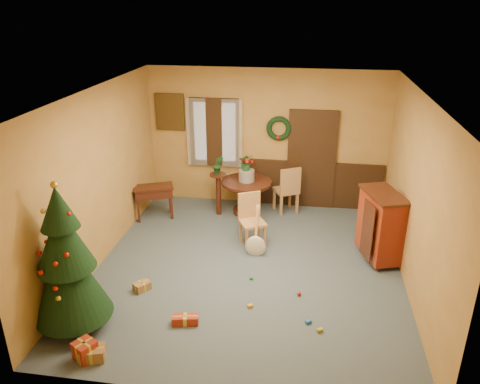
% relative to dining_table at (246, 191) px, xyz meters
% --- Properties ---
extents(room_envelope, '(5.50, 5.50, 5.50)m').
position_rel_dining_table_xyz_m(room_envelope, '(0.54, 0.55, 0.62)').
color(room_envelope, '#384551').
rests_on(room_envelope, ground).
extents(dining_table, '(1.04, 1.04, 0.71)m').
position_rel_dining_table_xyz_m(dining_table, '(0.00, 0.00, 0.00)').
color(dining_table, black).
rests_on(dining_table, floor).
extents(urn, '(0.32, 0.32, 0.24)m').
position_rel_dining_table_xyz_m(urn, '(0.00, 0.00, 0.33)').
color(urn, slate).
rests_on(urn, dining_table).
extents(centerpiece_plant, '(0.32, 0.28, 0.36)m').
position_rel_dining_table_xyz_m(centerpiece_plant, '(0.00, 0.00, 0.63)').
color(centerpiece_plant, '#1E4C23').
rests_on(centerpiece_plant, urn).
extents(chair_near, '(0.56, 0.56, 0.97)m').
position_rel_dining_table_xyz_m(chair_near, '(0.27, -1.29, 0.02)').
color(chair_near, '#AA7944').
rests_on(chair_near, floor).
extents(chair_far, '(0.60, 0.60, 1.02)m').
position_rel_dining_table_xyz_m(chair_far, '(0.84, 0.12, 0.05)').
color(chair_far, '#AA7944').
rests_on(chair_far, floor).
extents(guitar, '(0.48, 0.62, 0.82)m').
position_rel_dining_table_xyz_m(guitar, '(0.40, -1.71, -0.08)').
color(guitar, beige).
rests_on(guitar, floor).
extents(plant_stand, '(0.35, 0.35, 0.89)m').
position_rel_dining_table_xyz_m(plant_stand, '(-0.56, -0.15, 0.06)').
color(plant_stand, black).
rests_on(plant_stand, floor).
extents(stand_plant, '(0.24, 0.21, 0.39)m').
position_rel_dining_table_xyz_m(stand_plant, '(-0.56, -0.15, 0.58)').
color(stand_plant, '#19471E').
rests_on(stand_plant, plant_stand).
extents(christmas_tree, '(1.03, 1.03, 2.13)m').
position_rel_dining_table_xyz_m(christmas_tree, '(-1.81, -3.96, 0.51)').
color(christmas_tree, '#382111').
rests_on(christmas_tree, floor).
extents(writing_desk, '(0.87, 0.66, 0.69)m').
position_rel_dining_table_xyz_m(writing_desk, '(-1.81, -0.53, 0.02)').
color(writing_desk, black).
rests_on(writing_desk, floor).
extents(sideboard, '(0.78, 1.06, 1.22)m').
position_rel_dining_table_xyz_m(sideboard, '(2.49, -1.50, 0.16)').
color(sideboard, '#571009').
rests_on(sideboard, floor).
extents(gift_a, '(0.36, 0.30, 0.17)m').
position_rel_dining_table_xyz_m(gift_a, '(-1.30, -4.55, -0.42)').
color(gift_a, brown).
rests_on(gift_a, floor).
extents(gift_b, '(0.33, 0.33, 0.25)m').
position_rel_dining_table_xyz_m(gift_b, '(-1.39, -4.55, -0.38)').
color(gift_b, maroon).
rests_on(gift_b, floor).
extents(gift_c, '(0.28, 0.29, 0.13)m').
position_rel_dining_table_xyz_m(gift_c, '(-1.20, -3.03, -0.43)').
color(gift_c, brown).
rests_on(gift_c, floor).
extents(gift_d, '(0.38, 0.21, 0.13)m').
position_rel_dining_table_xyz_m(gift_d, '(-0.33, -3.71, -0.44)').
color(gift_d, maroon).
rests_on(gift_d, floor).
extents(toy_a, '(0.09, 0.09, 0.05)m').
position_rel_dining_table_xyz_m(toy_a, '(1.35, -3.45, -0.47)').
color(toy_a, '#265AA6').
rests_on(toy_a, floor).
extents(toy_b, '(0.06, 0.06, 0.06)m').
position_rel_dining_table_xyz_m(toy_b, '(0.43, -2.49, -0.47)').
color(toy_b, '#24862A').
rests_on(toy_b, floor).
extents(toy_c, '(0.09, 0.09, 0.05)m').
position_rel_dining_table_xyz_m(toy_c, '(0.51, -3.22, -0.47)').
color(toy_c, gold).
rests_on(toy_c, floor).
extents(toy_d, '(0.06, 0.06, 0.06)m').
position_rel_dining_table_xyz_m(toy_d, '(1.21, -2.81, -0.47)').
color(toy_d, red).
rests_on(toy_d, floor).
extents(toy_e, '(0.09, 0.09, 0.05)m').
position_rel_dining_table_xyz_m(toy_e, '(1.51, -3.60, -0.47)').
color(toy_e, gold).
rests_on(toy_e, floor).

